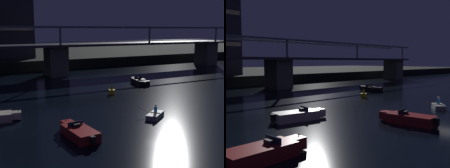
% 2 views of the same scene
% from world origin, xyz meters
% --- Properties ---
extents(ground_plane, '(400.00, 400.00, 0.00)m').
position_xyz_m(ground_plane, '(0.00, 0.00, 0.00)').
color(ground_plane, black).
extents(far_riverbank, '(240.00, 80.00, 2.20)m').
position_xyz_m(far_riverbank, '(0.00, 80.67, 1.10)').
color(far_riverbank, black).
rests_on(far_riverbank, ground).
extents(river_bridge, '(84.48, 6.40, 9.38)m').
position_xyz_m(river_bridge, '(0.00, 32.66, 4.43)').
color(river_bridge, '#605B51').
rests_on(river_bridge, ground).
extents(speedboat_near_right, '(2.57, 5.22, 1.16)m').
position_xyz_m(speedboat_near_right, '(9.05, 17.45, 0.41)').
color(speedboat_near_right, black).
rests_on(speedboat_near_right, ground).
extents(speedboat_mid_center, '(2.07, 5.22, 1.16)m').
position_xyz_m(speedboat_mid_center, '(-9.01, -0.64, 0.41)').
color(speedboat_mid_center, maroon).
rests_on(speedboat_mid_center, ground).
extents(channel_buoy, '(0.90, 0.90, 1.76)m').
position_xyz_m(channel_buoy, '(1.37, 12.79, 0.48)').
color(channel_buoy, yellow).
rests_on(channel_buoy, ground).
extents(dinghy_with_paddler, '(2.76, 2.69, 1.36)m').
position_xyz_m(dinghy_with_paddler, '(-0.16, 0.83, 0.28)').
color(dinghy_with_paddler, gray).
rests_on(dinghy_with_paddler, ground).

